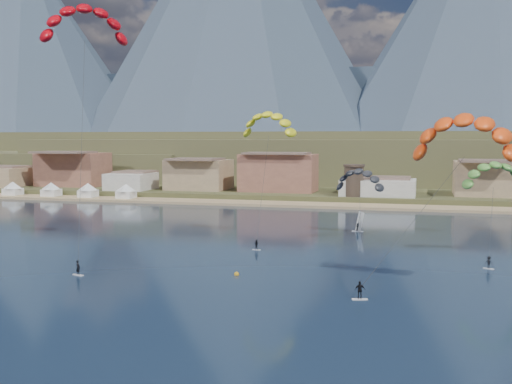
% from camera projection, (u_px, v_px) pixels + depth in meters
% --- Properties ---
extents(ground, '(2400.00, 2400.00, 0.00)m').
position_uv_depth(ground, '(169.00, 324.00, 59.76)').
color(ground, black).
rests_on(ground, ground).
extents(beach, '(2200.00, 12.00, 0.90)m').
position_uv_depth(beach, '(331.00, 206.00, 161.67)').
color(beach, tan).
rests_on(beach, ground).
extents(land, '(2200.00, 900.00, 4.00)m').
position_uv_depth(land, '(400.00, 156.00, 598.31)').
color(land, brown).
rests_on(land, ground).
extents(foothills, '(940.00, 210.00, 18.00)m').
position_uv_depth(foothills, '(423.00, 157.00, 276.71)').
color(foothills, brown).
rests_on(foothills, ground).
extents(mountain_ridge, '(2060.00, 480.00, 400.00)m').
position_uv_depth(mountain_ridge, '(399.00, 39.00, 842.56)').
color(mountain_ridge, '#2F3F4F').
rests_on(mountain_ridge, ground).
extents(town, '(400.00, 24.00, 12.00)m').
position_uv_depth(town, '(205.00, 170.00, 186.78)').
color(town, silver).
rests_on(town, ground).
extents(watchtower, '(5.82, 5.82, 8.60)m').
position_uv_depth(watchtower, '(354.00, 180.00, 167.54)').
color(watchtower, '#47382D').
rests_on(watchtower, ground).
extents(beach_tents, '(43.40, 6.40, 5.00)m').
position_uv_depth(beach_tents, '(69.00, 186.00, 181.19)').
color(beach_tents, white).
rests_on(beach_tents, ground).
extents(kitesurfer_red, '(15.25, 21.86, 40.06)m').
position_uv_depth(kitesurfer_red, '(84.00, 19.00, 94.52)').
color(kitesurfer_red, silver).
rests_on(kitesurfer_red, ground).
extents(kitesurfer_yellow, '(10.89, 16.10, 24.49)m').
position_uv_depth(kitesurfer_yellow, '(269.00, 121.00, 110.03)').
color(kitesurfer_yellow, silver).
rests_on(kitesurfer_yellow, ground).
extents(kitesurfer_orange, '(18.67, 12.88, 23.45)m').
position_uv_depth(kitesurfer_orange, '(465.00, 130.00, 72.45)').
color(kitesurfer_orange, silver).
rests_on(kitesurfer_orange, ground).
extents(kitesurfer_green, '(9.98, 13.28, 16.19)m').
position_uv_depth(kitesurfer_green, '(494.00, 172.00, 92.90)').
color(kitesurfer_green, silver).
rests_on(kitesurfer_green, ground).
extents(distant_kite_dark, '(9.94, 6.91, 14.32)m').
position_uv_depth(distant_kite_dark, '(360.00, 176.00, 114.73)').
color(distant_kite_dark, '#262626').
rests_on(distant_kite_dark, ground).
extents(windsurfer, '(2.14, 2.33, 3.73)m').
position_uv_depth(windsurfer, '(358.00, 225.00, 118.56)').
color(windsurfer, silver).
rests_on(windsurfer, ground).
extents(buoy, '(0.65, 0.65, 0.65)m').
position_uv_depth(buoy, '(237.00, 274.00, 81.14)').
color(buoy, gold).
rests_on(buoy, ground).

